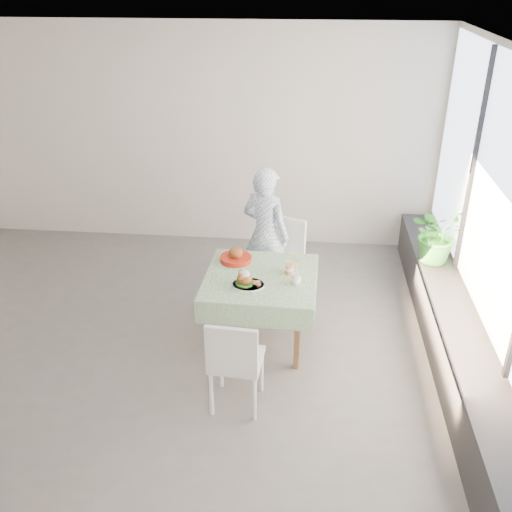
# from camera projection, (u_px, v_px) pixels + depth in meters

# --- Properties ---
(floor) EXTENTS (6.00, 6.00, 0.00)m
(floor) POSITION_uv_depth(u_px,v_px,m) (161.00, 344.00, 5.66)
(floor) COLOR #5B5956
(floor) RESTS_ON ground
(ceiling) EXTENTS (6.00, 6.00, 0.00)m
(ceiling) POSITION_uv_depth(u_px,v_px,m) (134.00, 46.00, 4.39)
(ceiling) COLOR white
(ceiling) RESTS_ON ground
(wall_back) EXTENTS (6.00, 0.02, 2.80)m
(wall_back) POSITION_uv_depth(u_px,v_px,m) (201.00, 137.00, 7.24)
(wall_back) COLOR beige
(wall_back) RESTS_ON ground
(wall_front) EXTENTS (6.00, 0.02, 2.80)m
(wall_front) POSITION_uv_depth(u_px,v_px,m) (15.00, 410.00, 2.81)
(wall_front) COLOR beige
(wall_front) RESTS_ON ground
(wall_right) EXTENTS (0.02, 5.00, 2.80)m
(wall_right) POSITION_uv_depth(u_px,v_px,m) (500.00, 228.00, 4.76)
(wall_right) COLOR beige
(wall_right) RESTS_ON ground
(window_pane) EXTENTS (0.01, 4.80, 2.18)m
(window_pane) POSITION_uv_depth(u_px,v_px,m) (502.00, 200.00, 4.65)
(window_pane) COLOR #D1E0F9
(window_pane) RESTS_ON ground
(window_ledge) EXTENTS (0.40, 4.80, 0.50)m
(window_ledge) POSITION_uv_depth(u_px,v_px,m) (454.00, 339.00, 5.30)
(window_ledge) COLOR black
(window_ledge) RESTS_ON ground
(cafe_table) EXTENTS (1.07, 1.07, 0.74)m
(cafe_table) POSITION_uv_depth(u_px,v_px,m) (261.00, 302.00, 5.50)
(cafe_table) COLOR brown
(cafe_table) RESTS_ON ground
(chair_far) EXTENTS (0.58, 0.58, 0.94)m
(chair_far) POSITION_uv_depth(u_px,v_px,m) (278.00, 278.00, 6.26)
(chair_far) COLOR white
(chair_far) RESTS_ON ground
(chair_near) EXTENTS (0.45, 0.45, 0.89)m
(chair_near) POSITION_uv_depth(u_px,v_px,m) (237.00, 378.00, 4.77)
(chair_near) COLOR white
(chair_near) RESTS_ON ground
(diner) EXTENTS (0.66, 0.57, 1.52)m
(diner) POSITION_uv_depth(u_px,v_px,m) (266.00, 235.00, 6.15)
(diner) COLOR #83A6D1
(diner) RESTS_ON ground
(main_dish) EXTENTS (0.30, 0.30, 0.16)m
(main_dish) POSITION_uv_depth(u_px,v_px,m) (246.00, 281.00, 5.19)
(main_dish) COLOR white
(main_dish) RESTS_ON cafe_table
(juice_cup_orange) EXTENTS (0.09, 0.09, 0.24)m
(juice_cup_orange) POSITION_uv_depth(u_px,v_px,m) (289.00, 268.00, 5.39)
(juice_cup_orange) COLOR white
(juice_cup_orange) RESTS_ON cafe_table
(juice_cup_lemonade) EXTENTS (0.09, 0.09, 0.27)m
(juice_cup_lemonade) POSITION_uv_depth(u_px,v_px,m) (296.00, 278.00, 5.21)
(juice_cup_lemonade) COLOR white
(juice_cup_lemonade) RESTS_ON cafe_table
(second_dish) EXTENTS (0.31, 0.31, 0.15)m
(second_dish) POSITION_uv_depth(u_px,v_px,m) (236.00, 257.00, 5.63)
(second_dish) COLOR #B52412
(second_dish) RESTS_ON cafe_table
(potted_plant) EXTENTS (0.76, 0.73, 0.64)m
(potted_plant) POSITION_uv_depth(u_px,v_px,m) (438.00, 233.00, 6.03)
(potted_plant) COLOR #2F7F2A
(potted_plant) RESTS_ON window_ledge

